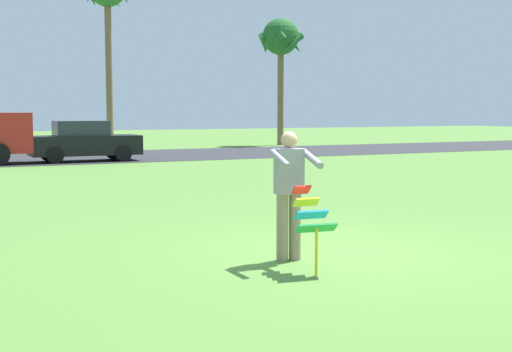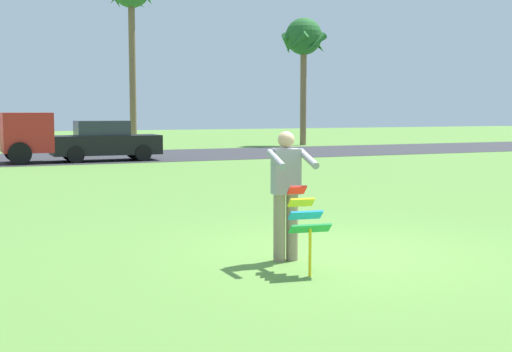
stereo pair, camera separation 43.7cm
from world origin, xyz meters
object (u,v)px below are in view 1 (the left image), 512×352
at_px(kite_held, 311,217).
at_px(palm_tree_far_left, 281,41).
at_px(parked_car_black, 84,142).
at_px(person_kite_flyer, 289,190).

height_order(kite_held, palm_tree_far_left, palm_tree_far_left).
bearing_deg(kite_held, parked_car_black, 86.03).
relative_size(kite_held, palm_tree_far_left, 0.15).
distance_m(person_kite_flyer, kite_held, 0.77).
bearing_deg(person_kite_flyer, palm_tree_far_left, 62.24).
bearing_deg(person_kite_flyer, parked_car_black, 86.15).
xyz_separation_m(person_kite_flyer, parked_car_black, (1.29, 19.11, -0.18)).
relative_size(person_kite_flyer, parked_car_black, 0.41).
distance_m(person_kite_flyer, palm_tree_far_left, 30.95).
xyz_separation_m(kite_held, palm_tree_far_left, (14.32, 27.75, 5.25)).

